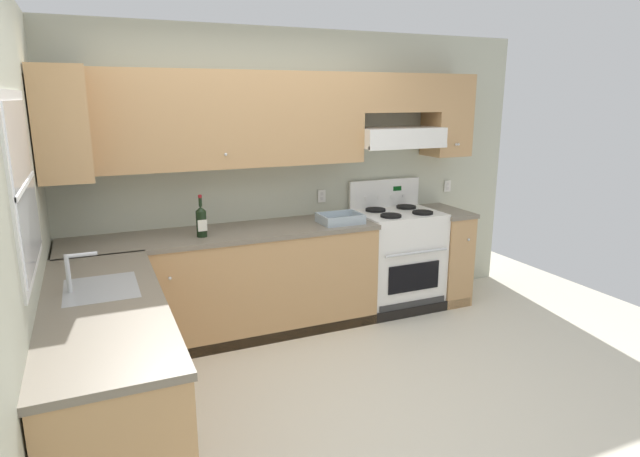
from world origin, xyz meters
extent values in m
plane|color=beige|center=(0.00, 0.00, 0.00)|extent=(7.04, 7.04, 0.00)
cube|color=#B7BAA3|center=(0.46, 1.62, 1.27)|extent=(4.68, 0.12, 2.55)
cube|color=tan|center=(-0.25, 1.38, 1.80)|extent=(2.46, 0.34, 0.76)
cube|color=tan|center=(1.96, 1.38, 1.80)|extent=(0.37, 0.34, 0.76)
cube|color=tan|center=(1.38, 1.38, 2.01)|extent=(0.80, 0.34, 0.34)
cube|color=white|center=(1.38, 1.34, 1.62)|extent=(0.80, 0.46, 0.17)
cube|color=white|center=(1.38, 1.12, 1.54)|extent=(0.80, 0.03, 0.04)
sphere|color=silver|center=(-0.25, 1.20, 1.54)|extent=(0.02, 0.02, 0.02)
sphere|color=silver|center=(1.98, 1.20, 1.54)|extent=(0.02, 0.02, 0.02)
sphere|color=silver|center=(1.95, 1.20, 1.54)|extent=(0.02, 0.02, 0.02)
cube|color=silver|center=(0.72, 1.55, 1.08)|extent=(0.08, 0.01, 0.12)
cube|color=silver|center=(0.72, 1.54, 1.10)|extent=(0.03, 0.00, 0.03)
cube|color=silver|center=(0.72, 1.54, 1.06)|extent=(0.03, 0.00, 0.03)
cube|color=silver|center=(2.14, 1.55, 1.08)|extent=(0.08, 0.01, 0.12)
cube|color=silver|center=(2.14, 1.54, 1.10)|extent=(0.03, 0.00, 0.03)
cube|color=silver|center=(2.14, 1.54, 1.06)|extent=(0.03, 0.00, 0.03)
cube|color=#B7BAA3|center=(-1.62, 0.10, 1.27)|extent=(0.12, 4.00, 2.55)
cube|color=white|center=(-1.57, 0.10, 1.55)|extent=(0.04, 1.00, 0.92)
cube|color=white|center=(-1.55, 0.10, 1.55)|extent=(0.01, 0.90, 0.82)
cube|color=white|center=(-1.54, 0.10, 1.55)|extent=(0.01, 0.90, 0.02)
cube|color=tan|center=(-1.38, 1.20, 1.80)|extent=(0.34, 0.64, 0.76)
cube|color=tan|center=(-0.27, 1.25, 0.44)|extent=(2.52, 0.61, 0.87)
cube|color=#756B5B|center=(-0.27, 1.25, 0.89)|extent=(2.55, 0.63, 0.04)
cube|color=tan|center=(1.91, 1.25, 0.44)|extent=(0.29, 0.61, 0.87)
cube|color=#756B5B|center=(1.91, 1.25, 0.89)|extent=(0.31, 0.63, 0.04)
cube|color=black|center=(0.26, 0.97, 0.04)|extent=(3.54, 0.06, 0.09)
sphere|color=silver|center=(-0.77, 0.93, 0.68)|extent=(0.03, 0.03, 0.03)
sphere|color=silver|center=(1.95, 0.93, 0.68)|extent=(0.03, 0.03, 0.03)
cube|color=tan|center=(-1.25, 0.00, 0.44)|extent=(0.61, 1.89, 0.87)
cube|color=#756B5B|center=(-1.25, 0.00, 0.89)|extent=(0.63, 1.91, 0.04)
cube|color=black|center=(-0.97, 0.00, 0.04)|extent=(0.06, 1.85, 0.09)
cube|color=#999B9E|center=(-1.25, 0.23, 0.91)|extent=(0.40, 0.48, 0.01)
cube|color=#28282B|center=(-1.25, 0.23, 0.84)|extent=(0.34, 0.42, 0.14)
cylinder|color=silver|center=(-1.41, 0.23, 1.02)|extent=(0.03, 0.03, 0.22)
cylinder|color=silver|center=(-1.33, 0.23, 1.12)|extent=(0.16, 0.02, 0.02)
cube|color=white|center=(1.38, 1.25, 0.46)|extent=(0.76, 0.58, 0.91)
cube|color=black|center=(1.38, 0.95, 0.38)|extent=(0.53, 0.01, 0.26)
cylinder|color=silver|center=(1.38, 0.93, 0.62)|extent=(0.65, 0.02, 0.02)
cube|color=#333333|center=(1.38, 0.96, 0.10)|extent=(0.70, 0.01, 0.11)
cube|color=white|center=(1.38, 1.25, 0.92)|extent=(0.76, 0.58, 0.02)
cube|color=white|center=(1.38, 1.52, 1.05)|extent=(0.76, 0.04, 0.29)
cube|color=#053F0C|center=(1.51, 1.50, 1.10)|extent=(0.09, 0.01, 0.04)
cylinder|color=black|center=(1.21, 1.11, 0.94)|extent=(0.19, 0.19, 0.02)
cylinder|color=black|center=(1.21, 1.11, 0.93)|extent=(0.07, 0.07, 0.01)
cylinder|color=black|center=(1.55, 1.11, 0.94)|extent=(0.19, 0.19, 0.02)
cylinder|color=black|center=(1.55, 1.11, 0.93)|extent=(0.07, 0.07, 0.01)
cylinder|color=black|center=(1.21, 1.39, 0.94)|extent=(0.19, 0.19, 0.02)
cylinder|color=black|center=(1.21, 1.39, 0.93)|extent=(0.07, 0.07, 0.01)
cylinder|color=black|center=(1.55, 1.39, 0.94)|extent=(0.19, 0.19, 0.02)
cylinder|color=black|center=(1.55, 1.39, 0.93)|extent=(0.07, 0.07, 0.01)
cylinder|color=white|center=(1.17, 1.50, 1.03)|extent=(0.04, 0.02, 0.04)
cylinder|color=white|center=(1.31, 1.50, 1.03)|extent=(0.04, 0.02, 0.04)
cylinder|color=white|center=(1.45, 1.50, 1.03)|extent=(0.04, 0.02, 0.04)
cylinder|color=white|center=(1.59, 1.50, 1.03)|extent=(0.04, 0.02, 0.04)
cylinder|color=black|center=(-0.48, 1.16, 1.01)|extent=(0.08, 0.08, 0.20)
cone|color=black|center=(-0.48, 1.16, 1.13)|extent=(0.08, 0.08, 0.04)
cylinder|color=black|center=(-0.48, 1.16, 1.20)|extent=(0.03, 0.03, 0.09)
cylinder|color=maroon|center=(-0.48, 1.16, 1.23)|extent=(0.03, 0.03, 0.02)
cube|color=silver|center=(-0.48, 1.12, 1.01)|extent=(0.07, 0.00, 0.09)
cube|color=#9EADB7|center=(0.72, 1.15, 0.92)|extent=(0.29, 0.22, 0.02)
cube|color=#9EADB7|center=(0.72, 1.02, 0.95)|extent=(0.36, 0.01, 0.08)
cube|color=#9EADB7|center=(0.72, 1.28, 0.95)|extent=(0.36, 0.01, 0.08)
cube|color=#9EADB7|center=(0.55, 1.15, 0.95)|extent=(0.01, 0.25, 0.08)
cube|color=#9EADB7|center=(0.90, 1.15, 0.95)|extent=(0.01, 0.25, 0.08)
camera|label=1|loc=(-1.25, -2.91, 1.98)|focal=29.92mm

